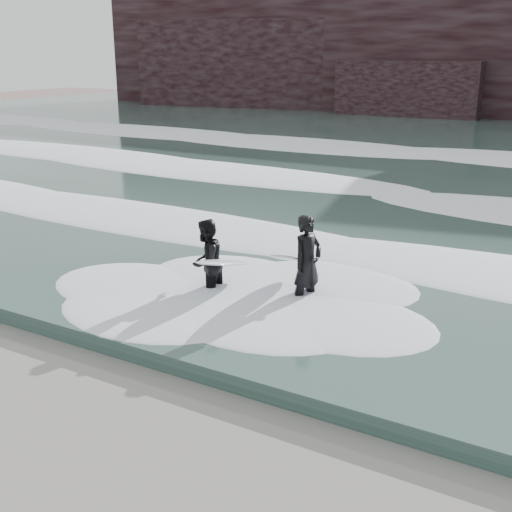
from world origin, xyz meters
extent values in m
cube|color=#324B44|center=(0.00, 29.00, 0.15)|extent=(90.00, 52.00, 0.30)
ellipsoid|color=white|center=(0.00, 9.00, 0.40)|extent=(60.00, 3.20, 0.20)
ellipsoid|color=white|center=(0.00, 16.00, 0.42)|extent=(60.00, 4.00, 0.24)
ellipsoid|color=white|center=(0.00, 25.00, 0.45)|extent=(60.00, 4.80, 0.30)
imported|color=black|center=(1.24, 6.32, 0.91)|extent=(0.61, 0.76, 1.82)
ellipsoid|color=white|center=(0.84, 6.37, 0.94)|extent=(0.82, 1.86, 0.71)
imported|color=black|center=(-0.58, 5.69, 0.82)|extent=(0.67, 0.84, 1.65)
ellipsoid|color=silver|center=(-0.16, 5.69, 0.88)|extent=(0.56, 1.84, 0.58)
camera|label=1|loc=(6.04, -3.76, 4.62)|focal=45.00mm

